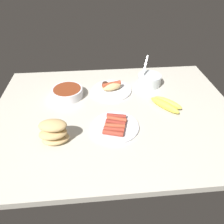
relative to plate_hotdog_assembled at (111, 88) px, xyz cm
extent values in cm
cube|color=beige|center=(-0.28, 18.65, -3.27)|extent=(120.00, 90.00, 3.00)
cylinder|color=white|center=(-0.15, 0.20, -1.27)|extent=(22.00, 22.00, 1.00)
ellipsoid|color=#DBB77A|center=(-0.15, 0.20, 1.43)|extent=(12.50, 9.11, 4.40)
cylinder|color=#AD472D|center=(-0.15, 0.20, 2.64)|extent=(10.88, 5.51, 2.40)
ellipsoid|color=#381E14|center=(2.80, -3.78, 0.63)|extent=(5.17, 5.54, 2.80)
cylinder|color=white|center=(23.64, 3.59, 0.67)|extent=(16.21, 16.21, 4.88)
cylinder|color=maroon|center=(23.64, 3.59, 2.71)|extent=(14.59, 14.59, 1.00)
cylinder|color=white|center=(0.82, 30.85, -1.27)|extent=(21.13, 21.13, 1.00)
cylinder|color=maroon|center=(-0.71, 25.23, 0.29)|extent=(9.18, 4.07, 2.12)
cylinder|color=#AD472D|center=(-0.10, 27.48, 0.29)|extent=(9.13, 4.95, 2.12)
cylinder|color=maroon|center=(0.52, 29.72, 0.29)|extent=(9.15, 4.76, 2.12)
cylinder|color=#AD472D|center=(1.13, 31.97, 0.29)|extent=(9.17, 3.75, 2.12)
cylinder|color=#9E3828|center=(1.74, 34.21, 0.29)|extent=(9.18, 4.03, 2.12)
cylinder|color=#9E3828|center=(2.36, 36.46, 0.29)|extent=(9.17, 4.61, 2.12)
cylinder|color=silver|center=(-22.64, -4.79, 1.34)|extent=(13.47, 13.47, 6.21)
cylinder|color=beige|center=(-22.64, -4.79, 2.58)|extent=(11.86, 11.86, 2.79)
cube|color=#B7B7BC|center=(-19.61, -6.47, 7.38)|extent=(5.56, 9.75, 13.04)
ellipsoid|color=#DBB77A|center=(26.13, 37.30, 0.03)|extent=(12.10, 8.64, 3.60)
ellipsoid|color=tan|center=(26.56, 37.86, 3.63)|extent=(11.94, 8.35, 3.60)
ellipsoid|color=tan|center=(26.20, 37.22, 7.23)|extent=(11.92, 8.32, 3.60)
ellipsoid|color=gold|center=(-25.18, 19.13, 0.15)|extent=(13.11, 15.70, 3.83)
ellipsoid|color=#E5D14C|center=(-27.47, 16.62, 0.09)|extent=(13.09, 13.21, 3.71)
camera|label=1|loc=(8.76, 101.84, 62.78)|focal=34.30mm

